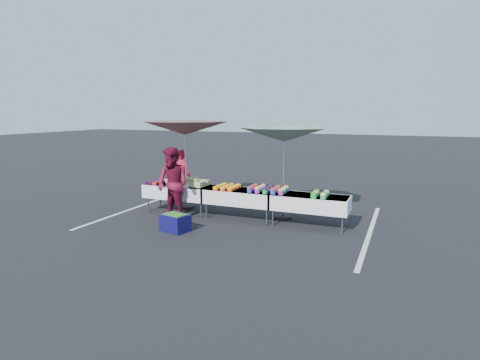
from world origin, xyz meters
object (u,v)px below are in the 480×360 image
at_px(storage_bin, 175,222).
at_px(table_center, 240,196).
at_px(table_right, 310,202).
at_px(vendor, 183,175).
at_px(customer, 173,184).
at_px(table_left, 179,191).
at_px(umbrella_right, 284,135).
at_px(umbrella_left, 185,129).

bearing_deg(storage_bin, table_center, 74.44).
height_order(table_right, vendor, vendor).
relative_size(table_right, customer, 1.01).
relative_size(table_left, table_right, 1.00).
bearing_deg(storage_bin, umbrella_right, 60.40).
bearing_deg(customer, table_center, 40.07).
xyz_separation_m(umbrella_left, umbrella_right, (2.83, -0.00, -0.11)).
height_order(customer, storage_bin, customer).
bearing_deg(table_left, table_right, 0.00).
distance_m(table_left, umbrella_left, 1.70).
bearing_deg(table_center, umbrella_left, 167.52).
height_order(table_center, umbrella_left, umbrella_left).
xyz_separation_m(table_left, table_right, (3.60, 0.00, 0.00)).
distance_m(vendor, customer, 2.29).
distance_m(customer, umbrella_right, 3.05).
bearing_deg(umbrella_left, storage_bin, -66.59).
distance_m(table_left, umbrella_right, 3.24).
height_order(table_right, customer, customer).
xyz_separation_m(table_right, customer, (-3.32, -0.75, 0.34)).
distance_m(table_center, customer, 1.73).
bearing_deg(umbrella_left, table_right, -6.33).
bearing_deg(table_center, table_left, 180.00).
bearing_deg(table_center, vendor, 151.66).
bearing_deg(umbrella_right, vendor, 165.05).
distance_m(table_left, storage_bin, 1.85).
distance_m(table_right, customer, 3.42).
distance_m(vendor, umbrella_right, 3.86).
bearing_deg(table_right, umbrella_left, 173.67).
distance_m(table_left, table_center, 1.80).
relative_size(table_center, umbrella_left, 0.62).
xyz_separation_m(table_left, customer, (0.28, -0.75, 0.34)).
xyz_separation_m(table_center, table_right, (1.80, 0.00, 0.00)).
xyz_separation_m(umbrella_left, storage_bin, (0.87, -2.00, -2.03)).
distance_m(table_center, umbrella_left, 2.48).
distance_m(customer, storage_bin, 1.25).
distance_m(table_center, storage_bin, 1.89).
xyz_separation_m(vendor, storage_bin, (1.53, -2.93, -0.58)).
distance_m(table_right, storage_bin, 3.20).
bearing_deg(storage_bin, table_left, 133.13).
height_order(customer, umbrella_left, umbrella_left).
bearing_deg(customer, storage_bin, -41.78).
bearing_deg(umbrella_right, table_left, -171.94).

